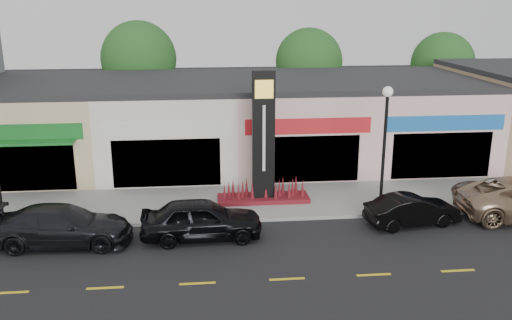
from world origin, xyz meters
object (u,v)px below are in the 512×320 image
object	(u,v)px
lamp_east_near	(385,137)
car_dark_sedan	(62,226)
car_black_sedan	(201,219)
pylon_sign	(263,156)
car_black_conv	(412,210)

from	to	relation	value
lamp_east_near	car_dark_sedan	xyz separation A→B (m)	(-13.13, -1.93, -2.71)
car_dark_sedan	lamp_east_near	bearing A→B (deg)	-78.86
car_black_sedan	pylon_sign	bearing A→B (deg)	-39.90
lamp_east_near	car_black_conv	distance (m)	3.28
car_black_sedan	car_black_conv	size ratio (longest dim) A/B	1.21
lamp_east_near	car_dark_sedan	bearing A→B (deg)	-171.66
car_black_conv	car_black_sedan	bearing A→B (deg)	84.11
car_dark_sedan	car_black_sedan	xyz separation A→B (m)	(5.29, 0.04, 0.04)
lamp_east_near	car_black_conv	xyz separation A→B (m)	(0.90, -1.40, -2.83)
car_dark_sedan	car_black_conv	size ratio (longest dim) A/B	1.34
lamp_east_near	pylon_sign	size ratio (longest dim) A/B	0.91
car_black_sedan	car_black_conv	bearing A→B (deg)	-88.32
pylon_sign	car_black_conv	size ratio (longest dim) A/B	1.53
pylon_sign	car_black_sedan	size ratio (longest dim) A/B	1.27
pylon_sign	car_black_sedan	bearing A→B (deg)	-128.42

